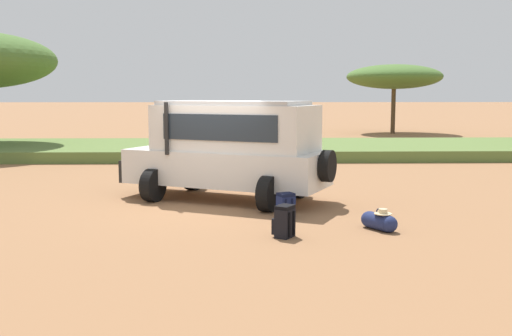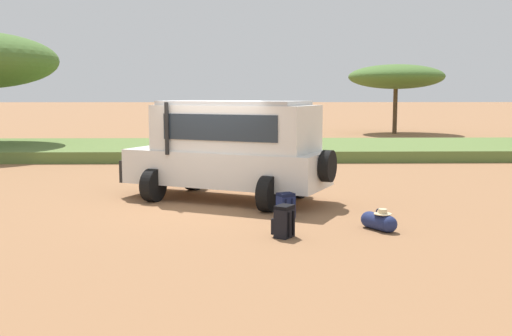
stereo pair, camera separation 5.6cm
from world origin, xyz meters
TOP-DOWN VIEW (x-y plane):
  - ground_plane at (0.00, 0.00)m, footprint 320.00×320.00m
  - grass_bank at (0.00, 11.96)m, footprint 120.00×7.00m
  - safari_vehicle at (0.52, 0.78)m, footprint 5.36×3.90m
  - backpack_beside_front_wheel at (1.71, -1.37)m, footprint 0.41×0.44m
  - backpack_cluster_center at (1.56, -3.11)m, footprint 0.45×0.45m
  - duffel_bag_low_black_case at (3.44, -2.57)m, footprint 0.60×0.77m
  - acacia_tree_left_mid at (10.78, 25.05)m, footprint 6.13×6.32m

SIDE VIEW (x-z plane):
  - ground_plane at x=0.00m, z-range 0.00..0.00m
  - duffel_bag_low_black_case at x=3.44m, z-range -0.04..0.38m
  - grass_bank at x=0.00m, z-range 0.00..0.44m
  - backpack_beside_front_wheel at x=1.71m, z-range -0.01..0.52m
  - backpack_cluster_center at x=1.56m, z-range -0.01..0.59m
  - safari_vehicle at x=0.52m, z-range 0.07..2.51m
  - acacia_tree_left_mid at x=10.78m, z-range 1.43..5.90m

